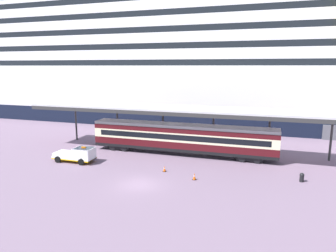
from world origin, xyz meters
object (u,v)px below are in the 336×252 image
cruise_ship (156,65)px  traffic_cone_near (164,169)px  train_carriage (182,138)px  service_truck (78,154)px  quay_bollard (302,177)px  traffic_cone_mid (194,176)px

cruise_ship → traffic_cone_near: (14.68, -37.88, -11.56)m
train_carriage → service_truck: size_ratio=4.76×
traffic_cone_near → service_truck: bearing=179.5°
train_carriage → traffic_cone_near: bearing=-90.0°
cruise_ship → quay_bollard: 48.08m
traffic_cone_near → quay_bollard: 14.53m
train_carriage → quay_bollard: (14.47, -6.01, -1.80)m
traffic_cone_mid → quay_bollard: size_ratio=0.76×
train_carriage → traffic_cone_near: size_ratio=37.40×
cruise_ship → traffic_cone_near: cruise_ship is taller
traffic_cone_mid → traffic_cone_near: bearing=158.7°
cruise_ship → train_carriage: bearing=-64.3°
traffic_cone_near → train_carriage: bearing=90.0°
service_truck → quay_bollard: 25.90m
traffic_cone_near → quay_bollard: (14.46, 1.35, 0.19)m
cruise_ship → traffic_cone_near: bearing=-68.8°
cruise_ship → service_truck: (3.27, -37.78, -10.90)m
cruise_ship → quay_bollard: size_ratio=135.09×
cruise_ship → traffic_cone_mid: 44.99m
train_carriage → cruise_ship: bearing=115.7°
service_truck → train_carriage: bearing=32.5°
service_truck → traffic_cone_mid: 15.31m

